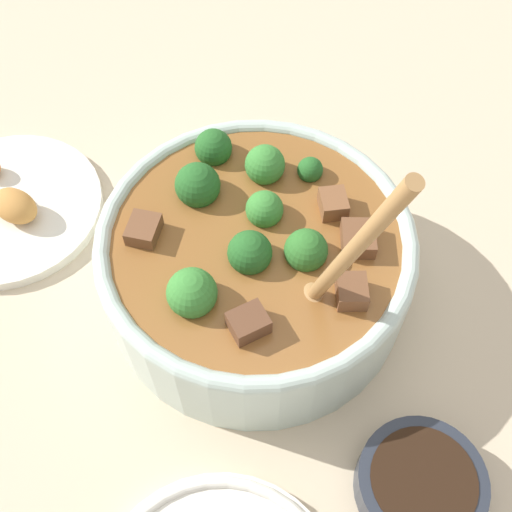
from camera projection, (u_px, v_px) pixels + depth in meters
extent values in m
plane|color=#C6B293|center=(256.00, 290.00, 0.64)|extent=(4.00, 4.00, 0.00)
cylinder|color=#B2C6BC|center=(256.00, 266.00, 0.61)|extent=(0.29, 0.29, 0.09)
torus|color=#B2C6BC|center=(256.00, 240.00, 0.57)|extent=(0.29, 0.29, 0.02)
cylinder|color=brown|center=(256.00, 255.00, 0.59)|extent=(0.27, 0.27, 0.05)
sphere|color=#235B23|center=(198.00, 185.00, 0.59)|extent=(0.04, 0.04, 0.04)
cylinder|color=#6B9956|center=(200.00, 205.00, 0.61)|extent=(0.01, 0.01, 0.02)
sphere|color=#387F33|center=(264.00, 209.00, 0.58)|extent=(0.03, 0.03, 0.03)
cylinder|color=#6B9956|center=(264.00, 225.00, 0.60)|extent=(0.01, 0.01, 0.02)
sphere|color=#235B23|center=(250.00, 253.00, 0.55)|extent=(0.04, 0.04, 0.04)
cylinder|color=#6B9956|center=(250.00, 270.00, 0.57)|extent=(0.01, 0.01, 0.02)
sphere|color=#387F33|center=(265.00, 165.00, 0.60)|extent=(0.04, 0.04, 0.04)
cylinder|color=#6B9956|center=(265.00, 183.00, 0.62)|extent=(0.01, 0.01, 0.02)
sphere|color=#235B23|center=(213.00, 148.00, 0.61)|extent=(0.04, 0.04, 0.04)
cylinder|color=#6B9956|center=(215.00, 166.00, 0.64)|extent=(0.01, 0.01, 0.02)
sphere|color=#235B23|center=(310.00, 170.00, 0.60)|extent=(0.02, 0.02, 0.02)
cylinder|color=#6B9956|center=(309.00, 182.00, 0.62)|extent=(0.01, 0.01, 0.01)
sphere|color=#387F33|center=(192.00, 293.00, 0.53)|extent=(0.04, 0.04, 0.04)
cylinder|color=#6B9956|center=(195.00, 311.00, 0.55)|extent=(0.01, 0.01, 0.02)
sphere|color=#2D6B28|center=(306.00, 250.00, 0.55)|extent=(0.04, 0.04, 0.04)
cylinder|color=#6B9956|center=(304.00, 267.00, 0.58)|extent=(0.01, 0.01, 0.02)
cube|color=brown|center=(351.00, 293.00, 0.53)|extent=(0.04, 0.03, 0.02)
cube|color=brown|center=(248.00, 324.00, 0.51)|extent=(0.03, 0.03, 0.02)
cube|color=brown|center=(144.00, 232.00, 0.57)|extent=(0.04, 0.04, 0.02)
cube|color=brown|center=(333.00, 205.00, 0.58)|extent=(0.03, 0.03, 0.02)
cube|color=brown|center=(357.00, 241.00, 0.56)|extent=(0.04, 0.04, 0.03)
ellipsoid|color=#A87A47|center=(313.00, 295.00, 0.54)|extent=(0.04, 0.03, 0.01)
cylinder|color=#A87A47|center=(353.00, 251.00, 0.45)|extent=(0.07, 0.04, 0.21)
cylinder|color=#232833|center=(420.00, 484.00, 0.53)|extent=(0.11, 0.11, 0.03)
cylinder|color=black|center=(423.00, 481.00, 0.52)|extent=(0.09, 0.09, 0.01)
cylinder|color=silver|center=(8.00, 208.00, 0.69)|extent=(0.20, 0.20, 0.01)
ellipsoid|color=#BC7F3D|center=(5.00, 201.00, 0.68)|extent=(0.04, 0.04, 0.02)
ellipsoid|color=#BC7F3D|center=(15.00, 206.00, 0.67)|extent=(0.06, 0.06, 0.03)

